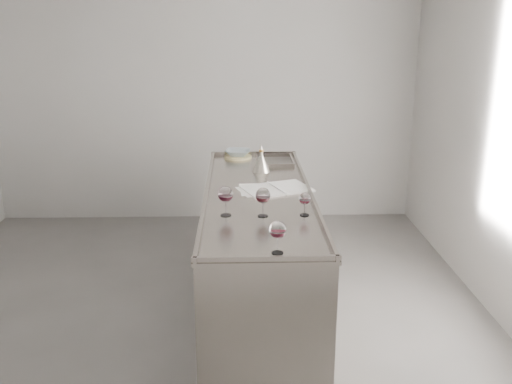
{
  "coord_description": "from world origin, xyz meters",
  "views": [
    {
      "loc": [
        0.36,
        -3.57,
        2.13
      ],
      "look_at": [
        0.48,
        0.07,
        1.02
      ],
      "focal_mm": 40.0,
      "sensor_mm": 36.0,
      "label": 1
    }
  ],
  "objects_px": {
    "wine_glass_left": "(226,195)",
    "ceramic_bowl": "(238,153)",
    "wine_glass_middle": "(263,196)",
    "notebook": "(277,189)",
    "wine_glass_small": "(305,199)",
    "wine_funnel": "(261,163)",
    "counter": "(258,254)",
    "wine_glass_right": "(278,231)"
  },
  "relations": [
    {
      "from": "wine_glass_middle",
      "to": "wine_glass_right",
      "type": "height_order",
      "value": "wine_glass_middle"
    },
    {
      "from": "wine_glass_left",
      "to": "notebook",
      "type": "bearing_deg",
      "value": 57.13
    },
    {
      "from": "wine_glass_small",
      "to": "notebook",
      "type": "bearing_deg",
      "value": 103.68
    },
    {
      "from": "wine_glass_middle",
      "to": "ceramic_bowl",
      "type": "height_order",
      "value": "wine_glass_middle"
    },
    {
      "from": "wine_glass_small",
      "to": "counter",
      "type": "bearing_deg",
      "value": 119.67
    },
    {
      "from": "counter",
      "to": "wine_glass_small",
      "type": "height_order",
      "value": "wine_glass_small"
    },
    {
      "from": "ceramic_bowl",
      "to": "wine_glass_small",
      "type": "bearing_deg",
      "value": -75.01
    },
    {
      "from": "wine_glass_left",
      "to": "notebook",
      "type": "xyz_separation_m",
      "value": [
        0.36,
        0.55,
        -0.13
      ]
    },
    {
      "from": "wine_glass_right",
      "to": "notebook",
      "type": "height_order",
      "value": "wine_glass_right"
    },
    {
      "from": "wine_glass_right",
      "to": "ceramic_bowl",
      "type": "height_order",
      "value": "wine_glass_right"
    },
    {
      "from": "ceramic_bowl",
      "to": "wine_glass_middle",
      "type": "bearing_deg",
      "value": -84.35
    },
    {
      "from": "wine_glass_left",
      "to": "ceramic_bowl",
      "type": "bearing_deg",
      "value": 87.09
    },
    {
      "from": "wine_glass_left",
      "to": "wine_glass_small",
      "type": "xyz_separation_m",
      "value": [
        0.5,
        -0.01,
        -0.03
      ]
    },
    {
      "from": "wine_glass_right",
      "to": "wine_glass_small",
      "type": "distance_m",
      "value": 0.64
    },
    {
      "from": "wine_glass_middle",
      "to": "ceramic_bowl",
      "type": "bearing_deg",
      "value": 95.65
    },
    {
      "from": "wine_glass_middle",
      "to": "wine_funnel",
      "type": "bearing_deg",
      "value": 88.2
    },
    {
      "from": "wine_glass_middle",
      "to": "wine_funnel",
      "type": "distance_m",
      "value": 1.1
    },
    {
      "from": "notebook",
      "to": "wine_glass_left",
      "type": "bearing_deg",
      "value": -143.7
    },
    {
      "from": "wine_glass_small",
      "to": "wine_funnel",
      "type": "height_order",
      "value": "wine_funnel"
    },
    {
      "from": "counter",
      "to": "wine_glass_right",
      "type": "distance_m",
      "value": 1.24
    },
    {
      "from": "wine_funnel",
      "to": "wine_glass_right",
      "type": "bearing_deg",
      "value": -89.42
    },
    {
      "from": "wine_glass_middle",
      "to": "notebook",
      "type": "height_order",
      "value": "wine_glass_middle"
    },
    {
      "from": "wine_glass_small",
      "to": "notebook",
      "type": "height_order",
      "value": "wine_glass_small"
    },
    {
      "from": "wine_glass_left",
      "to": "ceramic_bowl",
      "type": "height_order",
      "value": "wine_glass_left"
    },
    {
      "from": "counter",
      "to": "wine_glass_left",
      "type": "relative_size",
      "value": 12.56
    },
    {
      "from": "wine_glass_left",
      "to": "wine_funnel",
      "type": "xyz_separation_m",
      "value": [
        0.27,
        1.08,
        -0.07
      ]
    },
    {
      "from": "wine_funnel",
      "to": "counter",
      "type": "bearing_deg",
      "value": -94.35
    },
    {
      "from": "counter",
      "to": "ceramic_bowl",
      "type": "bearing_deg",
      "value": 97.57
    },
    {
      "from": "counter",
      "to": "wine_glass_small",
      "type": "xyz_separation_m",
      "value": [
        0.27,
        -0.48,
        0.57
      ]
    },
    {
      "from": "wine_glass_middle",
      "to": "notebook",
      "type": "xyz_separation_m",
      "value": [
        0.12,
        0.58,
        -0.12
      ]
    },
    {
      "from": "notebook",
      "to": "wine_funnel",
      "type": "height_order",
      "value": "wine_funnel"
    },
    {
      "from": "wine_glass_right",
      "to": "notebook",
      "type": "xyz_separation_m",
      "value": [
        0.07,
        1.17,
        -0.12
      ]
    },
    {
      "from": "ceramic_bowl",
      "to": "notebook",
      "type": "bearing_deg",
      "value": -74.26
    },
    {
      "from": "notebook",
      "to": "wine_glass_small",
      "type": "bearing_deg",
      "value": -97.16
    },
    {
      "from": "wine_glass_left",
      "to": "wine_glass_middle",
      "type": "xyz_separation_m",
      "value": [
        0.23,
        -0.02,
        -0.01
      ]
    },
    {
      "from": "counter",
      "to": "wine_glass_right",
      "type": "relative_size",
      "value": 13.48
    },
    {
      "from": "wine_glass_left",
      "to": "wine_glass_right",
      "type": "height_order",
      "value": "wine_glass_left"
    },
    {
      "from": "wine_glass_left",
      "to": "wine_glass_middle",
      "type": "bearing_deg",
      "value": -5.35
    },
    {
      "from": "wine_glass_small",
      "to": "ceramic_bowl",
      "type": "relative_size",
      "value": 0.68
    },
    {
      "from": "wine_glass_left",
      "to": "wine_funnel",
      "type": "height_order",
      "value": "wine_funnel"
    },
    {
      "from": "counter",
      "to": "wine_glass_left",
      "type": "bearing_deg",
      "value": -115.38
    },
    {
      "from": "counter",
      "to": "wine_glass_right",
      "type": "xyz_separation_m",
      "value": [
        0.06,
        -1.08,
        0.6
      ]
    }
  ]
}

